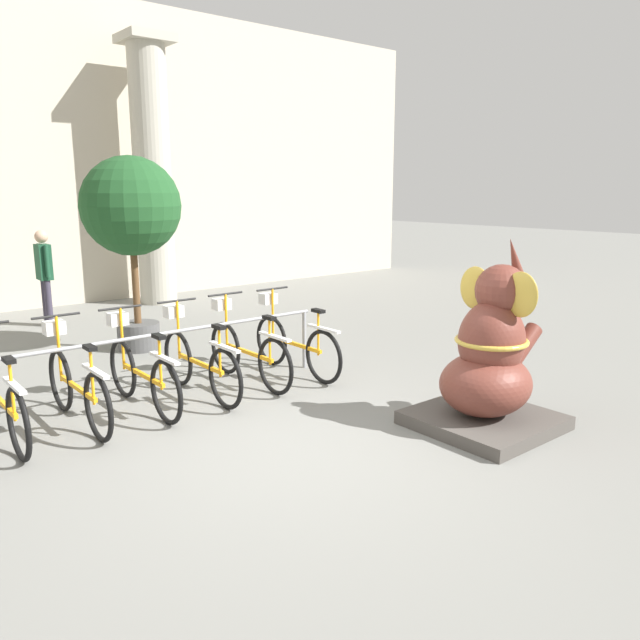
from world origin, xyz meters
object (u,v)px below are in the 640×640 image
at_px(bicycle_0, 1,399).
at_px(bicycle_2, 141,372).
at_px(person_pedestrian, 44,269).
at_px(bicycle_1, 76,385).
at_px(potted_tree, 131,213).
at_px(elephant_statue, 490,364).
at_px(bicycle_5, 294,342).
at_px(bicycle_4, 247,350).
at_px(bicycle_3, 198,361).

distance_m(bicycle_0, bicycle_2, 1.36).
bearing_deg(person_pedestrian, bicycle_1, -103.33).
bearing_deg(bicycle_0, potted_tree, 45.36).
bearing_deg(person_pedestrian, bicycle_2, -95.67).
height_order(bicycle_1, bicycle_2, same).
height_order(bicycle_0, elephant_statue, elephant_statue).
bearing_deg(bicycle_2, bicycle_1, -179.37).
distance_m(person_pedestrian, potted_tree, 2.75).
bearing_deg(bicycle_1, elephant_statue, -40.23).
xyz_separation_m(bicycle_1, bicycle_5, (2.72, 0.02, 0.00)).
relative_size(bicycle_4, potted_tree, 0.63).
bearing_deg(bicycle_5, bicycle_1, -179.56).
height_order(bicycle_2, elephant_statue, elephant_statue).
xyz_separation_m(bicycle_0, bicycle_3, (2.04, -0.01, 0.00)).
distance_m(bicycle_3, person_pedestrian, 4.96).
relative_size(bicycle_2, elephant_statue, 0.93).
bearing_deg(bicycle_0, elephant_statue, -34.95).
height_order(bicycle_2, potted_tree, potted_tree).
relative_size(bicycle_0, bicycle_1, 1.00).
height_order(bicycle_5, potted_tree, potted_tree).
bearing_deg(bicycle_0, person_pedestrian, 69.38).
bearing_deg(bicycle_4, bicycle_2, -177.74).
bearing_deg(elephant_statue, bicycle_2, 132.63).
relative_size(bicycle_1, bicycle_3, 1.00).
relative_size(bicycle_2, bicycle_3, 1.00).
bearing_deg(bicycle_2, bicycle_5, 0.37).
bearing_deg(bicycle_2, bicycle_4, 2.26).
bearing_deg(bicycle_5, bicycle_4, 176.60).
height_order(bicycle_4, elephant_statue, elephant_statue).
height_order(bicycle_3, person_pedestrian, person_pedestrian).
distance_m(bicycle_0, bicycle_1, 0.68).
xyz_separation_m(bicycle_4, potted_tree, (-0.34, 2.37, 1.56)).
bearing_deg(potted_tree, bicycle_2, -112.85).
relative_size(bicycle_2, person_pedestrian, 1.07).
distance_m(bicycle_2, person_pedestrian, 4.98).
bearing_deg(bicycle_2, potted_tree, 67.15).
distance_m(bicycle_2, bicycle_5, 2.04).
height_order(bicycle_1, bicycle_5, same).
bearing_deg(potted_tree, bicycle_3, -98.03).
distance_m(bicycle_1, bicycle_4, 2.04).
bearing_deg(potted_tree, person_pedestrian, 101.98).
bearing_deg(bicycle_2, bicycle_3, 0.43).
xyz_separation_m(bicycle_2, elephant_statue, (2.42, -2.63, 0.23)).
bearing_deg(bicycle_1, bicycle_4, 1.72).
relative_size(bicycle_3, bicycle_4, 1.00).
bearing_deg(elephant_statue, bicycle_3, 123.46).
distance_m(bicycle_4, bicycle_5, 0.68).
xyz_separation_m(bicycle_0, person_pedestrian, (1.85, 4.91, 0.56)).
xyz_separation_m(bicycle_3, elephant_statue, (1.74, -2.64, 0.23)).
distance_m(bicycle_1, person_pedestrian, 5.10).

